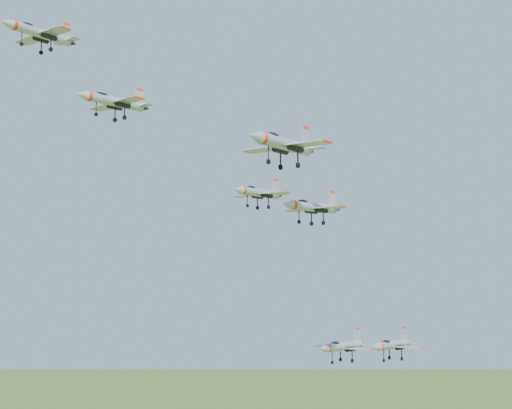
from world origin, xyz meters
TOP-DOWN VIEW (x-y plane):
  - jet_lead at (-18.35, 11.40)m, footprint 11.72×9.89m
  - jet_left_high at (-11.26, 4.02)m, footprint 11.51×9.61m
  - jet_right_high at (0.99, -15.06)m, footprint 13.51×11.46m
  - jet_left_low at (15.54, 7.62)m, footprint 12.04×10.15m
  - jet_right_low at (11.25, -8.95)m, footprint 11.54×9.57m
  - jet_trail at (29.91, -6.11)m, footprint 11.31×9.52m
  - jet_extra at (32.81, 7.06)m, footprint 12.97×10.88m

SIDE VIEW (x-z plane):
  - jet_extra at x=32.81m, z-range 117.13..120.61m
  - jet_trail at x=29.91m, z-range 118.74..121.78m
  - jet_right_low at x=11.25m, z-range 137.94..141.02m
  - jet_left_low at x=15.54m, z-range 141.59..144.83m
  - jet_right_high at x=0.99m, z-range 144.01..147.67m
  - jet_left_high at x=-11.26m, z-range 151.15..154.23m
  - jet_lead at x=-18.35m, z-range 160.61..163.76m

